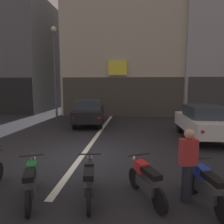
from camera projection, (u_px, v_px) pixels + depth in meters
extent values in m
plane|color=#232328|center=(82.00, 157.00, 7.67)|extent=(120.00, 120.00, 0.00)
cube|color=silver|center=(105.00, 125.00, 13.58)|extent=(0.20, 18.00, 0.01)
cube|color=#56565B|center=(12.00, 58.00, 22.09)|extent=(8.76, 8.56, 10.73)
cube|color=#B2A893|center=(125.00, 18.00, 20.34)|extent=(10.18, 8.54, 17.98)
cube|color=#3E3A33|center=(121.00, 97.00, 17.05)|extent=(9.78, 0.10, 3.20)
cube|color=yellow|center=(118.00, 68.00, 16.71)|extent=(1.51, 0.16, 1.10)
cylinder|color=black|center=(80.00, 117.00, 14.90)|extent=(0.26, 0.66, 0.64)
cylinder|color=black|center=(102.00, 117.00, 14.92)|extent=(0.26, 0.66, 0.64)
cylinder|color=black|center=(74.00, 124.00, 12.32)|extent=(0.26, 0.66, 0.64)
cylinder|color=black|center=(101.00, 124.00, 12.34)|extent=(0.26, 0.66, 0.64)
cube|color=black|center=(89.00, 114.00, 13.57)|extent=(2.24, 4.28, 0.66)
cube|color=#2D3842|center=(89.00, 104.00, 13.34)|extent=(1.77, 2.14, 0.56)
cube|color=red|center=(73.00, 118.00, 11.55)|extent=(0.15, 0.08, 0.12)
cube|color=red|center=(99.00, 118.00, 11.57)|extent=(0.15, 0.08, 0.12)
cylinder|color=black|center=(179.00, 127.00, 11.45)|extent=(0.20, 0.65, 0.64)
cylinder|color=black|center=(209.00, 127.00, 11.33)|extent=(0.20, 0.65, 0.64)
cylinder|color=black|center=(194.00, 139.00, 8.88)|extent=(0.20, 0.65, 0.64)
cube|color=silver|center=(203.00, 124.00, 10.05)|extent=(1.88, 4.15, 0.66)
cube|color=#2D3842|center=(205.00, 112.00, 9.82)|extent=(1.61, 2.01, 0.56)
cube|color=red|center=(202.00, 132.00, 8.10)|extent=(0.14, 0.06, 0.12)
cylinder|color=#47474C|center=(55.00, 78.00, 14.37)|extent=(0.14, 0.14, 6.10)
sphere|color=beige|center=(54.00, 29.00, 13.94)|extent=(0.36, 0.36, 0.36)
cylinder|color=black|center=(34.00, 179.00, 5.28)|extent=(0.25, 0.51, 0.52)
cylinder|color=black|center=(28.00, 204.00, 4.18)|extent=(0.25, 0.51, 0.52)
cube|color=#38383D|center=(31.00, 186.00, 4.67)|extent=(0.45, 0.76, 0.22)
cube|color=black|center=(29.00, 174.00, 4.47)|extent=(0.42, 0.64, 0.12)
cube|color=#1E7238|center=(32.00, 168.00, 4.87)|extent=(0.33, 0.41, 0.24)
cylinder|color=#4C4C51|center=(33.00, 167.00, 5.09)|extent=(0.15, 0.25, 0.70)
cylinder|color=black|center=(32.00, 155.00, 4.97)|extent=(0.53, 0.23, 0.04)
sphere|color=silver|center=(33.00, 159.00, 5.19)|extent=(0.12, 0.12, 0.12)
cylinder|color=black|center=(90.00, 177.00, 5.38)|extent=(0.16, 0.52, 0.52)
cylinder|color=black|center=(89.00, 202.00, 4.24)|extent=(0.16, 0.52, 0.52)
cube|color=#38383D|center=(89.00, 185.00, 4.75)|extent=(0.33, 0.76, 0.22)
cube|color=black|center=(89.00, 173.00, 4.54)|extent=(0.33, 0.63, 0.12)
cube|color=black|center=(89.00, 166.00, 4.96)|extent=(0.28, 0.39, 0.24)
cylinder|color=#4C4C51|center=(90.00, 166.00, 5.18)|extent=(0.11, 0.25, 0.70)
cylinder|color=black|center=(90.00, 154.00, 5.06)|extent=(0.55, 0.14, 0.04)
sphere|color=silver|center=(90.00, 157.00, 5.28)|extent=(0.12, 0.12, 0.12)
cylinder|color=black|center=(134.00, 178.00, 5.33)|extent=(0.30, 0.50, 0.52)
cylinder|color=black|center=(160.00, 202.00, 4.26)|extent=(0.30, 0.50, 0.52)
cube|color=#38383D|center=(147.00, 185.00, 4.73)|extent=(0.51, 0.75, 0.22)
cube|color=black|center=(151.00, 173.00, 4.54)|extent=(0.47, 0.63, 0.12)
cube|color=red|center=(142.00, 167.00, 4.93)|extent=(0.36, 0.42, 0.24)
cylinder|color=#4C4C51|center=(137.00, 166.00, 5.14)|extent=(0.17, 0.24, 0.70)
cylinder|color=black|center=(139.00, 155.00, 5.02)|extent=(0.51, 0.28, 0.04)
sphere|color=silver|center=(135.00, 158.00, 5.23)|extent=(0.12, 0.12, 0.12)
cylinder|color=black|center=(192.00, 183.00, 5.07)|extent=(0.19, 0.52, 0.52)
cylinder|color=black|center=(224.00, 211.00, 3.94)|extent=(0.19, 0.52, 0.52)
cube|color=#38383D|center=(208.00, 191.00, 4.44)|extent=(0.37, 0.76, 0.22)
cube|color=black|center=(213.00, 179.00, 4.24)|extent=(0.36, 0.64, 0.12)
cube|color=#233DB7|center=(202.00, 172.00, 4.65)|extent=(0.30, 0.40, 0.24)
cylinder|color=#4C4C51|center=(197.00, 171.00, 4.88)|extent=(0.12, 0.25, 0.70)
cylinder|color=black|center=(199.00, 159.00, 4.76)|extent=(0.54, 0.17, 0.04)
sphere|color=silver|center=(194.00, 162.00, 4.98)|extent=(0.12, 0.12, 0.12)
cylinder|color=#23232D|center=(187.00, 183.00, 4.70)|extent=(0.24, 0.24, 0.86)
cube|color=#B22D2D|center=(188.00, 152.00, 4.60)|extent=(0.40, 0.29, 0.58)
sphere|color=tan|center=(189.00, 134.00, 4.55)|extent=(0.22, 0.22, 0.22)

